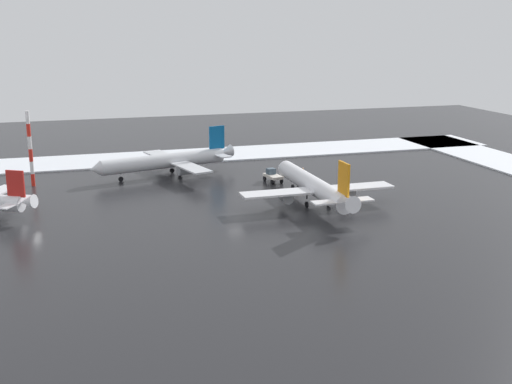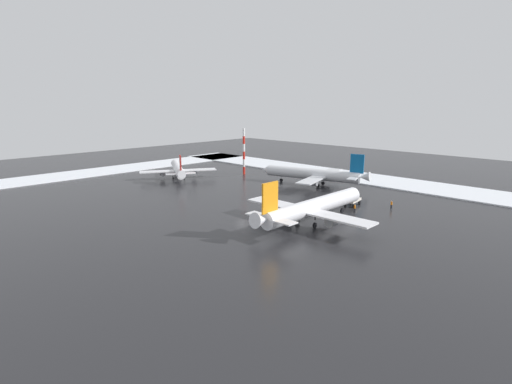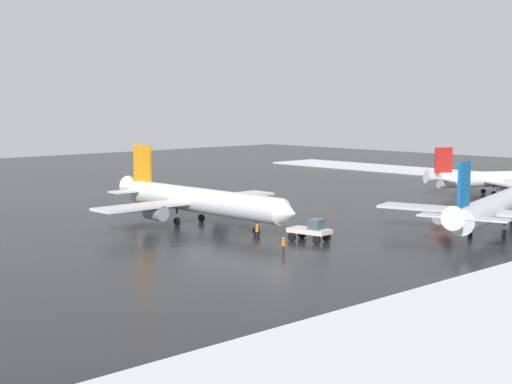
# 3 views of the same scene
# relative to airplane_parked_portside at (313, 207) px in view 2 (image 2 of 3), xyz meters

# --- Properties ---
(ground_plane) EXTENTS (240.00, 240.00, 0.00)m
(ground_plane) POSITION_rel_airplane_parked_portside_xyz_m (14.47, 4.03, -3.10)
(ground_plane) COLOR #232326
(snow_bank_far) EXTENTS (152.00, 16.00, 0.30)m
(snow_bank_far) POSITION_rel_airplane_parked_portside_xyz_m (14.47, -45.97, -2.96)
(snow_bank_far) COLOR white
(snow_bank_far) RESTS_ON ground_plane
(snow_bank_right) EXTENTS (14.00, 116.00, 0.30)m
(snow_bank_right) POSITION_rel_airplane_parked_portside_xyz_m (81.47, 4.03, -2.96)
(snow_bank_right) COLOR white
(snow_bank_right) RESTS_ON ground_plane
(airplane_parked_portside) EXTENTS (26.07, 31.54, 9.39)m
(airplane_parked_portside) POSITION_rel_airplane_parked_portside_xyz_m (0.00, 0.00, 0.00)
(airplane_parked_portside) COLOR white
(airplane_parked_portside) RESTS_ON ground_plane
(airplane_foreground_jet) EXTENTS (23.82, 20.38, 7.82)m
(airplane_foreground_jet) POSITION_rel_airplane_parked_portside_xyz_m (55.26, -9.00, -0.52)
(airplane_foreground_jet) COLOR white
(airplane_foreground_jet) RESTS_ON ground_plane
(airplane_distant_tail) EXTENTS (30.10, 25.28, 9.07)m
(airplane_distant_tail) POSITION_rel_airplane_parked_portside_xyz_m (20.15, -28.00, -0.11)
(airplane_distant_tail) COLOR silver
(airplane_distant_tail) RESTS_ON ground_plane
(pushback_tug) EXTENTS (2.90, 4.88, 2.50)m
(pushback_tug) POSITION_rel_airplane_parked_portside_xyz_m (1.72, -16.95, -1.82)
(pushback_tug) COLOR silver
(pushback_tug) RESTS_ON ground_plane
(ground_crew_beside_wing) EXTENTS (0.36, 0.36, 1.71)m
(ground_crew_beside_wing) POSITION_rel_airplane_parked_portside_xyz_m (-5.61, -19.93, -2.13)
(ground_crew_beside_wing) COLOR black
(ground_crew_beside_wing) RESTS_ON ground_plane
(ground_crew_by_nose_gear) EXTENTS (0.36, 0.36, 1.71)m
(ground_crew_by_nose_gear) POSITION_rel_airplane_parked_portside_xyz_m (-1.65, -11.99, -2.13)
(ground_crew_by_nose_gear) COLOR black
(ground_crew_by_nose_gear) RESTS_ON ground_plane
(antenna_mast) EXTENTS (0.70, 0.70, 14.02)m
(antenna_mast) POSITION_rel_airplane_parked_portside_xyz_m (45.53, -26.49, 3.91)
(antenna_mast) COLOR red
(antenna_mast) RESTS_ON ground_plane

